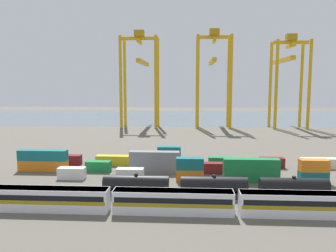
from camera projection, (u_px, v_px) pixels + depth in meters
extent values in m
plane|color=#5B564C|center=(187.00, 147.00, 115.33)|extent=(420.00, 420.00, 0.00)
cube|color=slate|center=(188.00, 117.00, 224.32)|extent=(400.00, 110.00, 0.01)
cube|color=silver|center=(51.00, 199.00, 56.26)|extent=(19.84, 3.10, 3.90)
cube|color=#9E8414|center=(51.00, 200.00, 56.28)|extent=(19.45, 3.14, 0.64)
cube|color=black|center=(50.00, 195.00, 56.18)|extent=(19.05, 3.13, 0.90)
cube|color=slate|center=(50.00, 189.00, 56.05)|extent=(19.65, 2.85, 0.36)
cube|color=silver|center=(173.00, 202.00, 55.01)|extent=(19.84, 3.10, 3.90)
cube|color=#9E8414|center=(173.00, 202.00, 55.02)|extent=(19.45, 3.14, 0.64)
cube|color=black|center=(173.00, 198.00, 54.93)|extent=(19.05, 3.13, 0.90)
cube|color=slate|center=(173.00, 191.00, 54.80)|extent=(19.65, 2.85, 0.36)
cube|color=silver|center=(301.00, 204.00, 53.76)|extent=(19.84, 3.10, 3.90)
cube|color=#9E8414|center=(301.00, 205.00, 53.77)|extent=(19.45, 3.14, 0.64)
cube|color=black|center=(302.00, 200.00, 53.68)|extent=(19.05, 3.13, 0.90)
cube|color=slate|center=(302.00, 194.00, 53.55)|extent=(19.65, 2.85, 0.36)
cube|color=#232326|center=(136.00, 193.00, 63.84)|extent=(12.46, 2.50, 1.10)
cylinder|color=black|center=(136.00, 183.00, 63.60)|extent=(12.46, 2.92, 2.92)
cylinder|color=black|center=(136.00, 175.00, 63.40)|extent=(0.70, 0.70, 0.36)
cube|color=#232326|center=(214.00, 195.00, 62.95)|extent=(12.46, 2.50, 1.10)
cylinder|color=black|center=(214.00, 184.00, 62.71)|extent=(12.46, 2.92, 2.92)
cylinder|color=black|center=(214.00, 176.00, 62.51)|extent=(0.70, 0.70, 0.36)
cube|color=#232326|center=(293.00, 196.00, 62.06)|extent=(12.46, 2.50, 1.10)
cylinder|color=black|center=(294.00, 186.00, 61.82)|extent=(12.46, 2.92, 2.92)
cylinder|color=black|center=(294.00, 177.00, 61.62)|extent=(0.70, 0.70, 0.36)
cube|color=silver|center=(72.00, 173.00, 75.49)|extent=(6.04, 2.44, 2.60)
cube|color=silver|center=(130.00, 174.00, 74.69)|extent=(6.04, 2.44, 2.60)
cube|color=orange|center=(190.00, 175.00, 73.88)|extent=(6.04, 2.44, 2.60)
cube|color=#146066|center=(190.00, 164.00, 73.57)|extent=(6.04, 2.44, 2.60)
cube|color=#197538|center=(251.00, 176.00, 73.07)|extent=(12.10, 2.44, 2.60)
cube|color=#197538|center=(251.00, 164.00, 72.76)|extent=(12.10, 2.44, 2.60)
cube|color=#146066|center=(313.00, 177.00, 72.27)|extent=(6.04, 2.44, 2.60)
cube|color=orange|center=(314.00, 165.00, 71.95)|extent=(6.04, 2.44, 2.60)
cube|color=orange|center=(43.00, 165.00, 82.72)|extent=(12.10, 2.44, 2.60)
cube|color=#146066|center=(43.00, 155.00, 82.41)|extent=(12.10, 2.44, 2.60)
cube|color=#197538|center=(98.00, 166.00, 81.89)|extent=(6.04, 2.44, 2.60)
cube|color=slate|center=(155.00, 167.00, 81.05)|extent=(12.10, 2.44, 2.60)
cube|color=slate|center=(155.00, 157.00, 80.74)|extent=(12.10, 2.44, 2.60)
cube|color=maroon|center=(212.00, 168.00, 80.21)|extent=(12.10, 2.44, 2.60)
cube|color=maroon|center=(70.00, 160.00, 89.12)|extent=(6.04, 2.44, 2.60)
cube|color=gold|center=(119.00, 160.00, 88.31)|extent=(12.10, 2.44, 2.60)
cube|color=orange|center=(169.00, 161.00, 87.51)|extent=(6.04, 2.44, 2.60)
cube|color=#146066|center=(169.00, 151.00, 87.20)|extent=(6.04, 2.44, 2.60)
cube|color=#197538|center=(220.00, 162.00, 86.71)|extent=(6.04, 2.44, 2.60)
cube|color=maroon|center=(272.00, 163.00, 85.90)|extent=(6.04, 2.44, 2.60)
cube|color=silver|center=(325.00, 163.00, 85.10)|extent=(12.10, 2.44, 2.60)
cylinder|color=gold|center=(121.00, 83.00, 162.98)|extent=(1.50, 1.50, 45.04)
cylinder|color=gold|center=(156.00, 82.00, 161.94)|extent=(1.50, 1.50, 45.04)
cylinder|color=gold|center=(125.00, 83.00, 173.63)|extent=(1.50, 1.50, 45.04)
cylinder|color=gold|center=(158.00, 83.00, 172.59)|extent=(1.50, 1.50, 45.04)
cube|color=gold|center=(139.00, 38.00, 165.16)|extent=(18.86, 1.20, 1.60)
cube|color=gold|center=(139.00, 42.00, 165.36)|extent=(1.20, 12.35, 1.60)
cube|color=gold|center=(143.00, 63.00, 179.26)|extent=(2.00, 36.84, 2.00)
cube|color=#A77A10|center=(139.00, 34.00, 164.88)|extent=(4.80, 4.00, 3.20)
cylinder|color=gold|center=(198.00, 82.00, 161.50)|extent=(1.50, 1.50, 45.36)
cylinder|color=gold|center=(231.00, 82.00, 160.54)|extent=(1.50, 1.50, 45.36)
cylinder|color=gold|center=(197.00, 82.00, 170.54)|extent=(1.50, 1.50, 45.36)
cylinder|color=gold|center=(229.00, 82.00, 169.58)|extent=(1.50, 1.50, 45.36)
cube|color=gold|center=(214.00, 37.00, 162.90)|extent=(17.52, 1.20, 1.60)
cube|color=gold|center=(214.00, 41.00, 163.09)|extent=(1.20, 10.72, 1.60)
cube|color=gold|center=(212.00, 62.00, 175.55)|extent=(2.00, 32.65, 2.00)
cube|color=#A77A10|center=(214.00, 32.00, 162.61)|extent=(4.80, 4.00, 3.20)
cylinder|color=gold|center=(276.00, 85.00, 158.18)|extent=(1.50, 1.50, 42.56)
cylinder|color=gold|center=(309.00, 85.00, 157.26)|extent=(1.50, 1.50, 42.56)
cylinder|color=gold|center=(270.00, 85.00, 169.70)|extent=(1.50, 1.50, 42.56)
cylinder|color=gold|center=(301.00, 85.00, 168.77)|extent=(1.50, 1.50, 42.56)
cube|color=gold|center=(291.00, 42.00, 161.01)|extent=(16.99, 1.20, 1.60)
cube|color=gold|center=(291.00, 46.00, 161.20)|extent=(1.20, 13.22, 1.60)
cube|color=gold|center=(283.00, 60.00, 174.97)|extent=(2.00, 37.62, 2.00)
cube|color=#A77A10|center=(291.00, 37.00, 160.72)|extent=(4.80, 4.00, 3.20)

